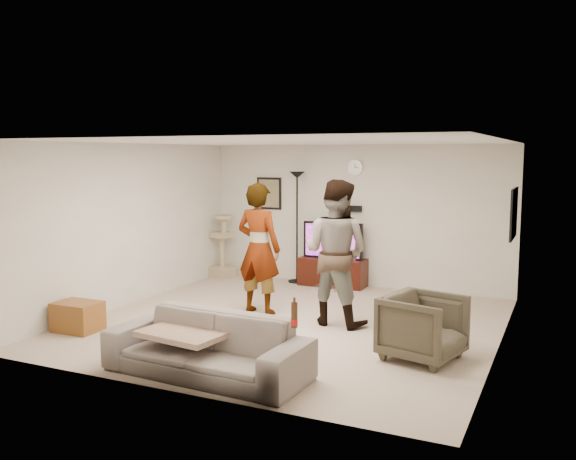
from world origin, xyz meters
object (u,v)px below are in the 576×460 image
at_px(side_table, 78,316).
at_px(cat_tree, 222,246).
at_px(beer_bottle, 294,315).
at_px(sofa, 207,346).
at_px(floor_lamp, 297,227).
at_px(person_left, 259,249).
at_px(tv_stand, 333,272).
at_px(armchair, 423,327).
at_px(person_right, 336,252).
at_px(tv, 333,240).

bearing_deg(side_table, cat_tree, 91.90).
bearing_deg(beer_bottle, side_table, 168.96).
distance_m(cat_tree, sofa, 5.27).
relative_size(floor_lamp, side_table, 3.46).
height_order(floor_lamp, beer_bottle, floor_lamp).
bearing_deg(person_left, side_table, 51.61).
bearing_deg(tv_stand, beer_bottle, -73.68).
xyz_separation_m(tv_stand, armchair, (2.33, -3.26, 0.13)).
bearing_deg(armchair, cat_tree, 69.53).
relative_size(tv_stand, armchair, 1.44).
distance_m(tv_stand, beer_bottle, 4.95).
distance_m(person_left, armchair, 2.90).
xyz_separation_m(cat_tree, side_table, (0.13, -3.92, -0.40)).
xyz_separation_m(cat_tree, person_left, (1.89, -2.09, 0.36)).
bearing_deg(tv_stand, side_table, -117.11).
bearing_deg(side_table, tv_stand, 62.89).
relative_size(person_left, beer_bottle, 7.70).
bearing_deg(armchair, beer_bottle, 161.29).
bearing_deg(person_right, tv_stand, -61.43).
xyz_separation_m(tv_stand, floor_lamp, (-0.71, 0.04, 0.76)).
xyz_separation_m(floor_lamp, sofa, (1.08, -4.76, -0.69)).
bearing_deg(floor_lamp, cat_tree, -173.61).
distance_m(cat_tree, armchair, 5.51).
xyz_separation_m(tv_stand, person_left, (-0.32, -2.22, 0.71)).
xyz_separation_m(tv_stand, person_right, (0.90, -2.27, 0.75)).
bearing_deg(person_left, sofa, 110.81).
height_order(beer_bottle, side_table, beer_bottle).
xyz_separation_m(tv_stand, side_table, (-2.07, -4.05, -0.05)).
relative_size(cat_tree, side_table, 2.05).
bearing_deg(tv, beer_bottle, -73.68).
distance_m(tv_stand, armchair, 4.01).
distance_m(tv_stand, cat_tree, 2.23).
relative_size(person_right, beer_bottle, 7.98).
xyz_separation_m(tv, cat_tree, (-2.20, -0.13, -0.22)).
bearing_deg(tv, cat_tree, -176.60).
bearing_deg(person_right, armchair, 152.53).
bearing_deg(person_left, beer_bottle, 129.62).
bearing_deg(sofa, tv_stand, 97.39).
xyz_separation_m(person_left, armchair, (2.65, -1.04, -0.59)).
relative_size(sofa, armchair, 2.66).
relative_size(tv, beer_bottle, 4.36).
relative_size(tv, person_right, 0.55).
height_order(floor_lamp, sofa, floor_lamp).
relative_size(floor_lamp, sofa, 0.92).
xyz_separation_m(beer_bottle, side_table, (-3.46, 0.67, -0.57)).
bearing_deg(side_table, tv, 62.89).
height_order(floor_lamp, person_left, floor_lamp).
relative_size(tv, person_left, 0.57).
bearing_deg(person_right, floor_lamp, -48.09).
distance_m(cat_tree, side_table, 3.94).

